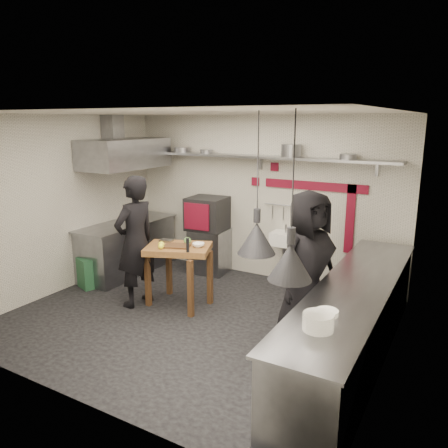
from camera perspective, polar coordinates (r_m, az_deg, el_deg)
The scene contains 47 objects.
floor at distance 6.25m, azimuth -3.77°, elevation -12.30°, with size 5.00×5.00×0.00m, color black.
ceiling at distance 5.64m, azimuth -4.22°, elevation 14.30°, with size 5.00×5.00×0.00m, color beige.
wall_back at distance 7.59m, azimuth 4.84°, elevation 3.42°, with size 5.00×0.04×2.80m, color beige.
wall_front at distance 4.27m, azimuth -19.84°, elevation -5.29°, with size 5.00×0.04×2.80m, color beige.
wall_left at distance 7.44m, azimuth -20.25°, elevation 2.44°, with size 0.04×4.20×2.80m, color beige.
wall_right at distance 4.90m, azimuth 21.19°, elevation -3.01°, with size 0.04×4.20×2.80m, color beige.
red_band_horiz at distance 7.18m, azimuth 11.72°, elevation 4.89°, with size 1.70×0.02×0.14m, color maroon.
red_band_vert at distance 7.11m, azimuth 16.13°, elevation 0.61°, with size 0.14×0.02×1.10m, color maroon.
red_tile_a at distance 7.39m, azimuth 6.62°, elevation 7.42°, with size 0.14×0.02×0.14m, color maroon.
red_tile_b at distance 7.57m, azimuth 4.12°, elevation 5.56°, with size 0.14×0.02×0.14m, color maroon.
back_shelf at distance 7.33m, azimuth 4.35°, elevation 8.76°, with size 4.60×0.34×0.04m, color slate.
shelf_bracket_left at distance 8.45m, azimuth -7.06°, elevation 8.63°, with size 0.04×0.06×0.24m, color slate.
shelf_bracket_mid at distance 7.48m, azimuth 4.83°, elevation 8.07°, with size 0.04×0.06×0.24m, color slate.
shelf_bracket_right at distance 6.90m, azimuth 19.39°, elevation 6.92°, with size 0.04×0.06×0.24m, color slate.
pan_far_left at distance 8.09m, azimuth -5.46°, elevation 9.63°, with size 0.29×0.29×0.09m, color slate.
pan_mid_left at distance 7.80m, azimuth -2.30°, elevation 9.47°, with size 0.22×0.22×0.07m, color slate.
stock_pot at distance 7.09m, azimuth 8.76°, elevation 9.46°, with size 0.32×0.32×0.20m, color slate.
pan_right at distance 6.82m, azimuth 15.90°, elevation 8.46°, with size 0.25×0.25×0.08m, color slate.
oven_stand at distance 7.95m, azimuth -1.88°, elevation -3.49°, with size 0.63×0.57×0.80m, color slate.
combi_oven at distance 7.78m, azimuth -2.19°, elevation 1.39°, with size 0.65×0.61×0.58m, color black.
oven_door at distance 7.52m, azimuth -3.61°, elevation 0.95°, with size 0.48×0.03×0.46m, color maroon.
oven_glass at distance 7.55m, azimuth -3.10°, elevation 1.00°, with size 0.32×0.01×0.34m, color black.
hand_sink at distance 7.35m, azimuth 8.04°, elevation -1.95°, with size 0.46×0.34×0.22m, color white.
sink_tap at distance 7.30m, azimuth 8.08°, elevation -0.58°, with size 0.03×0.03×0.14m, color slate.
sink_drain at distance 7.44m, azimuth 7.81°, elevation -5.29°, with size 0.06×0.06×0.66m, color slate.
utensil_rail at distance 7.35m, azimuth 8.58°, elevation 2.37°, with size 0.02×0.02×0.90m, color slate.
counter_right at distance 5.29m, azimuth 16.48°, elevation -12.45°, with size 0.70×3.80×0.90m, color slate.
counter_right_top at distance 5.11m, azimuth 16.83°, elevation -7.75°, with size 0.76×3.90×0.03m, color slate.
plate_stack at distance 3.96m, azimuth 12.20°, elevation -12.39°, with size 0.27×0.27×0.15m, color white.
small_bowl_right at distance 4.28m, azimuth 13.30°, elevation -11.20°, with size 0.21×0.21×0.05m, color white.
counter_left at distance 8.12m, azimuth -12.46°, elevation -3.08°, with size 0.70×1.90×0.90m, color slate.
counter_left_top at distance 8.00m, azimuth -12.63°, elevation 0.12°, with size 0.76×2.00×0.03m, color slate.
extractor_hood at distance 7.78m, azimuth -12.82°, elevation 8.96°, with size 0.78×1.60×0.50m, color slate.
hood_duct at distance 7.94m, azimuth -14.34°, elevation 11.85°, with size 0.28×0.28×0.50m, color slate.
green_bin at distance 7.62m, azimuth -17.06°, elevation -6.04°, with size 0.34×0.34×0.50m, color #245635.
prep_table at distance 6.56m, azimuth -5.90°, elevation -6.71°, with size 0.92×0.64×0.92m, color brown, non-canonical shape.
cutting_board at distance 6.37m, azimuth -6.14°, elevation -2.87°, with size 0.36×0.26×0.03m, color #50321B.
pepper_mill at distance 6.08m, azimuth -4.77°, elevation -2.77°, with size 0.05×0.05×0.20m, color black.
lemon_a at distance 6.37m, azimuth -8.19°, elevation -2.67°, with size 0.09×0.09×0.09m, color #FBFF2B.
lemon_b at distance 6.28m, azimuth -8.25°, elevation -2.93°, with size 0.08×0.08×0.08m, color #FBFF2B.
veg_ball at distance 6.48m, azimuth -4.80°, elevation -2.20°, with size 0.11×0.11×0.11m, color #5D9242.
steel_tray at distance 6.66m, azimuth -7.55°, elevation -2.15°, with size 0.19×0.13×0.03m, color slate.
bowl at distance 6.34m, azimuth -3.36°, elevation -2.74°, with size 0.18×0.18×0.06m, color white.
heat_lamp_near at distance 4.28m, azimuth 4.41°, elevation 5.15°, with size 0.39×0.39×1.40m, color black, non-canonical shape.
heat_lamp_far at distance 3.56m, azimuth 8.94°, elevation 3.40°, with size 0.38×0.38×1.40m, color black, non-canonical shape.
chef_left at distance 6.53m, azimuth -11.49°, elevation -2.28°, with size 0.71×0.47×1.95m, color black.
chef_right at distance 5.54m, azimuth 10.84°, elevation -5.36°, with size 0.93×0.60×1.90m, color black.
Camera 1 is at (3.13, -4.68, 2.71)m, focal length 35.00 mm.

